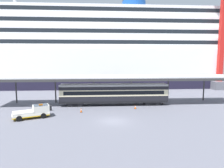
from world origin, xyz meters
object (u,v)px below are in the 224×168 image
traffic_cone_mid (135,107)px  dockside_crane (224,32)px  train_carriage (114,93)px  quay_bollard (50,108)px  cruise_ship (133,52)px  service_truck (35,111)px  traffic_cone_near (81,110)px

traffic_cone_mid → dockside_crane: bearing=36.4°
train_carriage → quay_bollard: (-11.34, -3.54, -1.79)m
cruise_ship → service_truck: cruise_ship is taller
service_truck → traffic_cone_mid: size_ratio=7.64×
dockside_crane → traffic_cone_mid: bearing=-143.6°
train_carriage → traffic_cone_mid: size_ratio=28.15×
cruise_ship → dockside_crane: (24.15, -13.59, 5.06)m
service_truck → traffic_cone_near: bearing=20.7°
service_truck → traffic_cone_mid: service_truck is taller
cruise_ship → train_carriage: cruise_ship is taller
cruise_ship → traffic_cone_near: (-15.07, -37.29, -11.18)m
cruise_ship → quay_bollard: 42.65m
traffic_cone_near → traffic_cone_mid: traffic_cone_near is taller
dockside_crane → traffic_cone_near: bearing=-148.9°
service_truck → traffic_cone_near: service_truck is taller
train_carriage → traffic_cone_mid: train_carriage is taller
train_carriage → dockside_crane: bearing=29.2°
service_truck → quay_bollard: service_truck is taller
train_carriage → traffic_cone_near: size_ratio=26.27×
service_truck → cruise_ship: bearing=61.3°
service_truck → dockside_crane: bearing=29.7°
cruise_ship → traffic_cone_mid: bearing=-98.9°
train_carriage → traffic_cone_near: 8.03m
train_carriage → service_truck: bearing=-148.9°
dockside_crane → quay_bollard: (-44.66, -22.14, -16.11)m
service_truck → traffic_cone_mid: bearing=14.9°
service_truck → traffic_cone_near: 7.28m
train_carriage → service_truck: 14.88m
quay_bollard → cruise_ship: bearing=60.1°
traffic_cone_near → traffic_cone_mid: size_ratio=1.07×
quay_bollard → train_carriage: bearing=17.3°
cruise_ship → train_carriage: bearing=-105.9°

